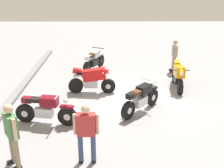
% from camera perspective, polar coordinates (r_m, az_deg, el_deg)
% --- Properties ---
extents(ground_plane, '(40.00, 40.00, 0.00)m').
position_cam_1_polar(ground_plane, '(11.18, 3.54, -2.51)').
color(ground_plane, gray).
extents(curb_edge, '(14.00, 0.30, 0.15)m').
position_cam_1_polar(curb_edge, '(11.75, -19.45, -2.14)').
color(curb_edge, gray).
rests_on(curb_edge, ground).
extents(motorcycle_black_cruiser, '(1.63, 1.49, 1.09)m').
position_cam_1_polar(motorcycle_black_cruiser, '(9.74, 6.00, -2.98)').
color(motorcycle_black_cruiser, black).
rests_on(motorcycle_black_cruiser, ground).
extents(motorcycle_orange_sportbike, '(1.96, 0.70, 1.14)m').
position_cam_1_polar(motorcycle_orange_sportbike, '(12.09, 13.66, 1.81)').
color(motorcycle_orange_sportbike, black).
rests_on(motorcycle_orange_sportbike, ground).
extents(motorcycle_silver_cruiser, '(1.93, 1.05, 1.09)m').
position_cam_1_polar(motorcycle_silver_cruiser, '(14.14, -3.81, 4.92)').
color(motorcycle_silver_cruiser, black).
rests_on(motorcycle_silver_cruiser, ground).
extents(motorcycle_maroon_cruiser, '(0.77, 2.08, 1.09)m').
position_cam_1_polar(motorcycle_maroon_cruiser, '(9.18, -13.73, -5.12)').
color(motorcycle_maroon_cruiser, black).
rests_on(motorcycle_maroon_cruiser, ground).
extents(motorcycle_red_sportbike, '(0.70, 1.96, 1.14)m').
position_cam_1_polar(motorcycle_red_sportbike, '(11.31, -4.17, 1.01)').
color(motorcycle_red_sportbike, black).
rests_on(motorcycle_red_sportbike, ground).
extents(person_in_red_shirt, '(0.31, 0.65, 1.67)m').
position_cam_1_polar(person_in_red_shirt, '(6.96, -5.37, -9.63)').
color(person_in_red_shirt, '#384772').
rests_on(person_in_red_shirt, ground).
extents(person_in_gray_shirt, '(0.64, 0.33, 1.63)m').
position_cam_1_polar(person_in_gray_shirt, '(14.14, 12.89, 6.11)').
color(person_in_gray_shirt, gray).
rests_on(person_in_gray_shirt, ground).
extents(person_in_green_shirt, '(0.59, 0.52, 1.74)m').
position_cam_1_polar(person_in_green_shirt, '(7.22, -20.20, -9.28)').
color(person_in_green_shirt, gray).
rests_on(person_in_green_shirt, ground).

